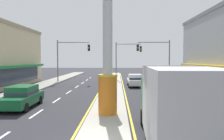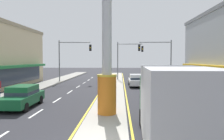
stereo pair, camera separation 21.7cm
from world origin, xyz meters
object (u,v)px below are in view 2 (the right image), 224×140
object	(u,v)px
sedan_near_right_lane	(22,96)
district_sign	(107,39)
traffic_light_right_side	(159,54)
box_truck_far_right_lane	(172,105)
traffic_light_left_side	(71,54)
sedan_near_left_lane	(136,80)
traffic_light_median_far	(127,55)

from	to	relation	value
sedan_near_right_lane	district_sign	bearing A→B (deg)	-18.62
traffic_light_right_side	sedan_near_right_lane	bearing A→B (deg)	-127.26
box_truck_far_right_lane	traffic_light_right_side	bearing A→B (deg)	80.98
traffic_light_left_side	sedan_near_right_lane	world-z (taller)	traffic_light_left_side
box_truck_far_right_lane	sedan_near_left_lane	distance (m)	18.82
traffic_light_right_side	sedan_near_right_lane	distance (m)	20.94
traffic_light_median_far	traffic_light_left_side	bearing A→B (deg)	-156.25
district_sign	traffic_light_left_side	bearing A→B (deg)	109.31
traffic_light_left_side	box_truck_far_right_lane	distance (m)	24.75
district_sign	traffic_light_right_side	size ratio (longest dim) A/B	1.38
traffic_light_left_side	traffic_light_right_side	size ratio (longest dim) A/B	1.00
traffic_light_median_far	sedan_near_right_lane	distance (m)	21.65
sedan_near_right_lane	sedan_near_left_lane	xyz separation A→B (m)	(8.92, 12.12, 0.00)
district_sign	box_truck_far_right_lane	xyz separation A→B (m)	(2.73, -4.62, -2.90)
district_sign	traffic_light_right_side	xyz separation A→B (m)	(6.39, 18.50, -0.35)
sedan_near_left_lane	traffic_light_median_far	bearing A→B (deg)	96.88
traffic_light_left_side	traffic_light_median_far	size ratio (longest dim) A/B	1.00
district_sign	traffic_light_left_side	xyz separation A→B (m)	(-6.39, 18.25, -0.35)
box_truck_far_right_lane	sedan_near_left_lane	size ratio (longest dim) A/B	1.62
box_truck_far_right_lane	traffic_light_left_side	bearing A→B (deg)	111.74
district_sign	traffic_light_median_far	xyz separation A→B (m)	(1.88, 21.89, -0.40)
traffic_light_right_side	traffic_light_median_far	xyz separation A→B (m)	(-4.52, 3.39, -0.05)
district_sign	sedan_near_right_lane	bearing A→B (deg)	161.38
sedan_near_right_lane	traffic_light_median_far	bearing A→B (deg)	68.05
district_sign	sedan_near_left_lane	bearing A→B (deg)	78.79
traffic_light_median_far	box_truck_far_right_lane	distance (m)	26.64
traffic_light_median_far	district_sign	bearing A→B (deg)	-94.91
traffic_light_right_side	sedan_near_left_lane	world-z (taller)	traffic_light_right_side
traffic_light_left_side	box_truck_far_right_lane	size ratio (longest dim) A/B	0.89
traffic_light_left_side	traffic_light_median_far	xyz separation A→B (m)	(8.27, 3.64, -0.05)
traffic_light_left_side	traffic_light_median_far	world-z (taller)	same
sedan_near_right_lane	traffic_light_left_side	bearing A→B (deg)	91.00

